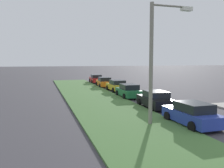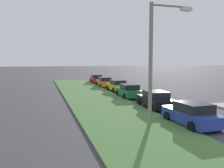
{
  "view_description": "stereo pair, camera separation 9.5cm",
  "coord_description": "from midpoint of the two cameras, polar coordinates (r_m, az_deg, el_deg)",
  "views": [
    {
      "loc": [
        -8.83,
        11.6,
        4.08
      ],
      "look_at": [
        12.96,
        5.29,
        1.85
      ],
      "focal_mm": 39.58,
      "sensor_mm": 36.0,
      "label": 1
    },
    {
      "loc": [
        -8.86,
        11.51,
        4.08
      ],
      "look_at": [
        12.96,
        5.29,
        1.85
      ],
      "focal_mm": 39.58,
      "sensor_mm": 36.0,
      "label": 2
    }
  ],
  "objects": [
    {
      "name": "parked_car_black",
      "position": [
        21.24,
        9.81,
        -3.59
      ],
      "size": [
        4.37,
        2.15,
        1.47
      ],
      "rotation": [
        0.0,
        0.0,
        -0.04
      ],
      "color": "black",
      "rests_on": "ground"
    },
    {
      "name": "parked_car_yellow",
      "position": [
        32.17,
        1.08,
        -0.4
      ],
      "size": [
        4.33,
        2.07,
        1.47
      ],
      "rotation": [
        0.0,
        0.0,
        0.01
      ],
      "color": "gold",
      "rests_on": "ground"
    },
    {
      "name": "parked_car_blue",
      "position": [
        16.21,
        17.85,
        -6.64
      ],
      "size": [
        4.34,
        2.09,
        1.47
      ],
      "rotation": [
        0.0,
        0.0,
        0.02
      ],
      "color": "#23389E",
      "rests_on": "ground"
    },
    {
      "name": "parked_car_green",
      "position": [
        26.81,
        3.79,
        -1.61
      ],
      "size": [
        4.34,
        2.1,
        1.47
      ],
      "rotation": [
        0.0,
        0.0,
        -0.02
      ],
      "color": "#1E6B38",
      "rests_on": "ground"
    },
    {
      "name": "streetlight",
      "position": [
        15.39,
        10.05,
        6.67
      ],
      "size": [
        0.4,
        2.87,
        7.5
      ],
      "color": "gray",
      "rests_on": "ground"
    },
    {
      "name": "parked_car_orange",
      "position": [
        37.38,
        -1.88,
        0.44
      ],
      "size": [
        4.38,
        2.17,
        1.47
      ],
      "rotation": [
        0.0,
        0.0,
        -0.05
      ],
      "color": "orange",
      "rests_on": "ground"
    },
    {
      "name": "parked_car_red",
      "position": [
        43.81,
        -3.77,
        1.19
      ],
      "size": [
        4.37,
        2.16,
        1.47
      ],
      "rotation": [
        0.0,
        0.0,
        -0.04
      ],
      "color": "red",
      "rests_on": "ground"
    },
    {
      "name": "grass_median",
      "position": [
        19.98,
        -0.51,
        -6.0
      ],
      "size": [
        60.0,
        6.0,
        0.12
      ],
      "primitive_type": "cube",
      "color": "#477238",
      "rests_on": "ground"
    }
  ]
}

